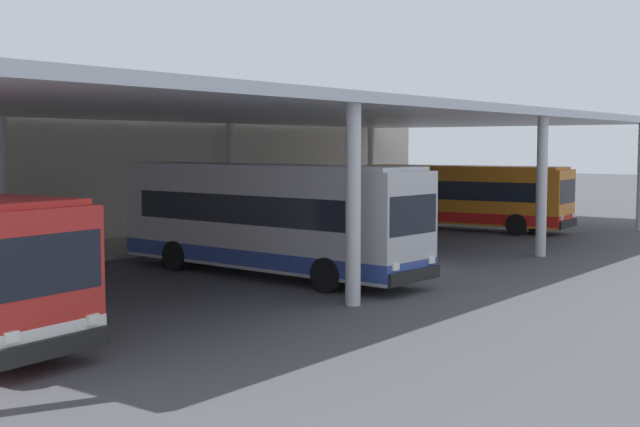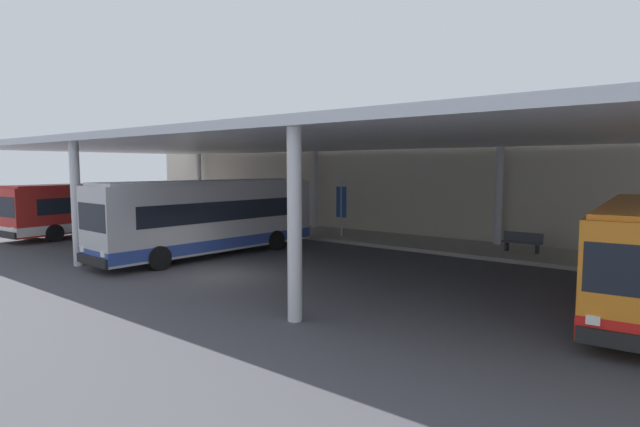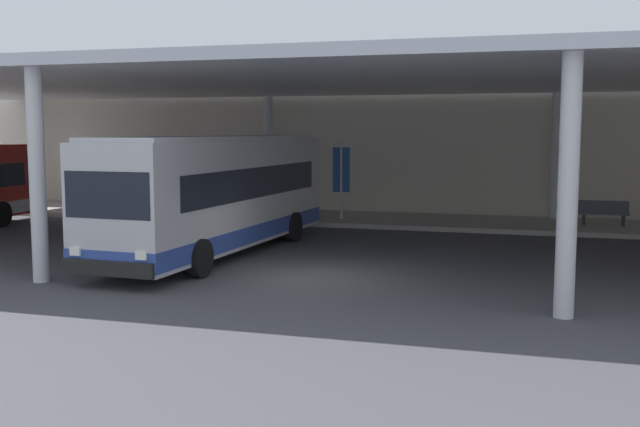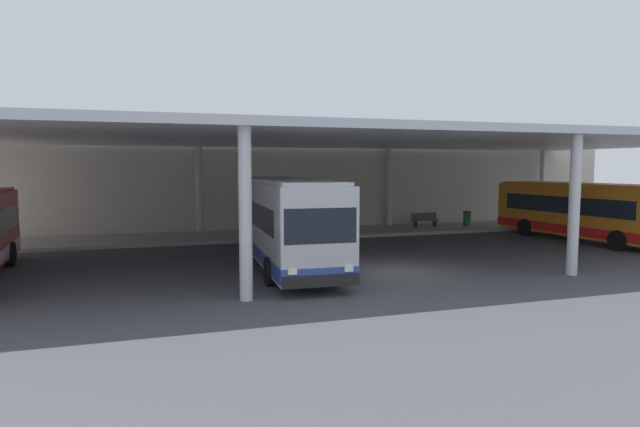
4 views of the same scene
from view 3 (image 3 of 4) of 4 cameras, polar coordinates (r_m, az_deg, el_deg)
The scene contains 7 objects.
ground_plane at distance 19.17m, azimuth -0.88°, elevation -4.86°, with size 200.00×200.00×0.00m, color #47474C.
platform_kerb at distance 30.43m, azimuth 5.81°, elevation -0.53°, with size 42.00×4.50×0.18m, color #A39E93.
station_building_facade at distance 33.41m, azimuth 6.93°, elevation 5.53°, with size 48.00×1.60×6.52m, color beige.
canopy_shelter at distance 24.15m, azimuth 3.10°, elevation 10.11°, with size 40.00×17.00×5.55m.
bus_second_bay at distance 22.65m, azimuth -7.79°, elevation 1.52°, with size 3.07×11.43×3.57m.
bench_waiting at distance 29.98m, azimuth 20.89°, elevation 0.08°, with size 1.80×0.45×0.92m.
banner_sign at distance 29.94m, azimuth 1.64°, elevation 3.02°, with size 0.70×0.12×3.20m.
Camera 3 is at (5.68, -17.92, 3.74)m, focal length 41.80 mm.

